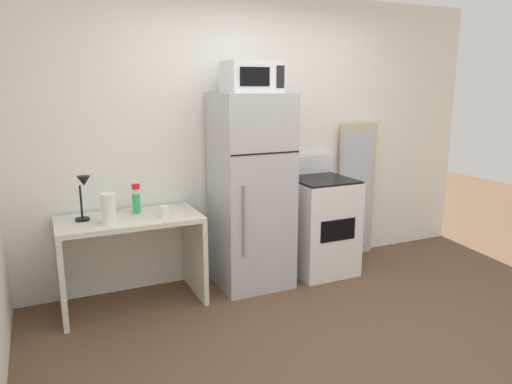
# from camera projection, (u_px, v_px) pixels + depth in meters

# --- Properties ---
(ground_plane) EXTENTS (12.00, 12.00, 0.00)m
(ground_plane) POSITION_uv_depth(u_px,v_px,m) (352.00, 349.00, 3.31)
(ground_plane) COLOR brown
(wall_back_white) EXTENTS (5.00, 0.10, 2.60)m
(wall_back_white) POSITION_uv_depth(u_px,v_px,m) (251.00, 137.00, 4.53)
(wall_back_white) COLOR white
(wall_back_white) RESTS_ON ground
(desk) EXTENTS (1.12, 0.58, 0.75)m
(desk) POSITION_uv_depth(u_px,v_px,m) (131.00, 244.00, 3.88)
(desk) COLOR silver
(desk) RESTS_ON ground
(desk_lamp) EXTENTS (0.14, 0.12, 0.35)m
(desk_lamp) POSITION_uv_depth(u_px,v_px,m) (83.00, 190.00, 3.68)
(desk_lamp) COLOR black
(desk_lamp) RESTS_ON desk
(coffee_mug) EXTENTS (0.08, 0.08, 0.09)m
(coffee_mug) POSITION_uv_depth(u_px,v_px,m) (164.00, 211.00, 3.81)
(coffee_mug) COLOR white
(coffee_mug) RESTS_ON desk
(paper_towel_roll) EXTENTS (0.11, 0.11, 0.24)m
(paper_towel_roll) POSITION_uv_depth(u_px,v_px,m) (108.00, 209.00, 3.60)
(paper_towel_roll) COLOR white
(paper_towel_roll) RESTS_ON desk
(spray_bottle) EXTENTS (0.06, 0.06, 0.25)m
(spray_bottle) POSITION_uv_depth(u_px,v_px,m) (136.00, 202.00, 3.92)
(spray_bottle) COLOR green
(spray_bottle) RESTS_ON desk
(refrigerator) EXTENTS (0.63, 0.61, 1.72)m
(refrigerator) POSITION_uv_depth(u_px,v_px,m) (251.00, 192.00, 4.24)
(refrigerator) COLOR #B7B7BC
(refrigerator) RESTS_ON ground
(microwave) EXTENTS (0.46, 0.35, 0.26)m
(microwave) POSITION_uv_depth(u_px,v_px,m) (252.00, 77.00, 4.00)
(microwave) COLOR silver
(microwave) RESTS_ON refrigerator
(oven_range) EXTENTS (0.57, 0.61, 1.10)m
(oven_range) POSITION_uv_depth(u_px,v_px,m) (320.00, 225.00, 4.62)
(oven_range) COLOR white
(oven_range) RESTS_ON ground
(leaning_mirror) EXTENTS (0.44, 0.03, 1.40)m
(leaning_mirror) POSITION_uv_depth(u_px,v_px,m) (356.00, 190.00, 5.04)
(leaning_mirror) COLOR #C6B793
(leaning_mirror) RESTS_ON ground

